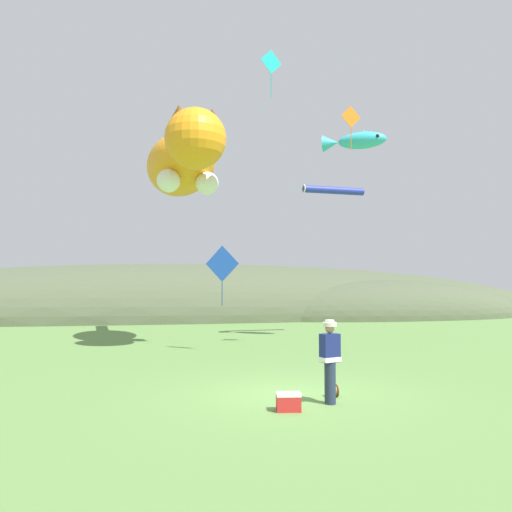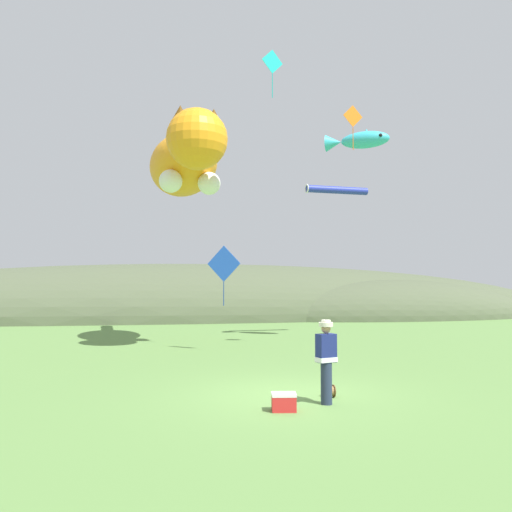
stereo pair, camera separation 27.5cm
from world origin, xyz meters
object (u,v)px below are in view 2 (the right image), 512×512
object	(u,v)px
kite_tube_streamer	(336,190)
kite_diamond_blue	(224,264)
festival_attendant	(326,359)
kite_giant_cat	(186,162)
kite_fish_windsock	(358,140)
kite_spool	(330,391)
kite_diamond_teal	(272,62)
kite_diamond_orange	(353,117)
picnic_cooler	(284,402)

from	to	relation	value
kite_tube_streamer	kite_diamond_blue	bearing A→B (deg)	-144.26
festival_attendant	kite_diamond_blue	world-z (taller)	kite_diamond_blue
festival_attendant	kite_giant_cat	bearing A→B (deg)	102.66
kite_fish_windsock	kite_diamond_blue	xyz separation A→B (m)	(-6.36, -2.22, -5.72)
kite_spool	kite_diamond_teal	distance (m)	12.39
kite_fish_windsock	kite_diamond_teal	xyz separation A→B (m)	(-4.76, -3.46, 1.64)
kite_giant_cat	kite_diamond_blue	xyz separation A→B (m)	(1.33, -2.42, -4.39)
kite_diamond_teal	kite_diamond_blue	size ratio (longest dim) A/B	0.79
kite_spool	kite_diamond_blue	world-z (taller)	kite_diamond_blue
kite_diamond_teal	kite_diamond_blue	xyz separation A→B (m)	(-1.60, 1.23, -7.36)
kite_fish_windsock	kite_diamond_orange	size ratio (longest dim) A/B	1.63
kite_fish_windsock	kite_tube_streamer	world-z (taller)	kite_fish_windsock
kite_fish_windsock	kite_diamond_orange	bearing A→B (deg)	-116.00
kite_diamond_teal	kite_tube_streamer	bearing A→B (deg)	51.27
kite_spool	kite_fish_windsock	world-z (taller)	kite_fish_windsock
festival_attendant	kite_tube_streamer	bearing A→B (deg)	68.57
picnic_cooler	festival_attendant	bearing A→B (deg)	20.18
kite_tube_streamer	kite_diamond_orange	size ratio (longest dim) A/B	1.83
kite_diamond_blue	festival_attendant	bearing A→B (deg)	-82.52
kite_giant_cat	kite_diamond_orange	distance (m)	7.12
kite_diamond_blue	kite_diamond_orange	bearing A→B (deg)	-9.23
kite_giant_cat	kite_diamond_blue	size ratio (longest dim) A/B	4.41
kite_giant_cat	kite_diamond_orange	xyz separation A→B (m)	(6.22, -3.22, 1.30)
festival_attendant	picnic_cooler	world-z (taller)	festival_attendant
kite_giant_cat	festival_attendant	bearing A→B (deg)	-77.34
festival_attendant	kite_spool	size ratio (longest dim) A/B	6.35
kite_diamond_teal	kite_fish_windsock	bearing A→B (deg)	35.99
kite_diamond_teal	kite_diamond_blue	distance (m)	7.63
picnic_cooler	kite_giant_cat	size ratio (longest dim) A/B	0.05
festival_attendant	picnic_cooler	xyz separation A→B (m)	(-1.03, -0.38, -0.77)
kite_fish_windsock	kite_diamond_teal	size ratio (longest dim) A/B	1.59
kite_spool	kite_giant_cat	world-z (taller)	kite_giant_cat
kite_spool	kite_diamond_blue	xyz separation A→B (m)	(-1.40, 7.80, 3.14)
kite_spool	kite_tube_streamer	bearing A→B (deg)	68.85
picnic_cooler	kite_giant_cat	bearing A→B (deg)	97.14
kite_spool	kite_fish_windsock	bearing A→B (deg)	63.68
kite_giant_cat	kite_fish_windsock	world-z (taller)	kite_fish_windsock
picnic_cooler	kite_diamond_orange	world-z (taller)	kite_diamond_orange
kite_spool	kite_giant_cat	size ratio (longest dim) A/B	0.03
picnic_cooler	kite_diamond_blue	distance (m)	9.30
festival_attendant	kite_diamond_teal	xyz separation A→B (m)	(0.50, 7.16, 9.69)
picnic_cooler	kite_diamond_orange	distance (m)	12.81
kite_tube_streamer	festival_attendant	bearing A→B (deg)	-111.43
kite_spool	kite_diamond_orange	world-z (taller)	kite_diamond_orange
festival_attendant	kite_fish_windsock	bearing A→B (deg)	63.65
picnic_cooler	kite_tube_streamer	world-z (taller)	kite_tube_streamer
festival_attendant	kite_spool	bearing A→B (deg)	63.16
festival_attendant	kite_diamond_blue	bearing A→B (deg)	97.48
kite_giant_cat	kite_diamond_blue	distance (m)	5.19
kite_spool	kite_diamond_teal	bearing A→B (deg)	88.27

